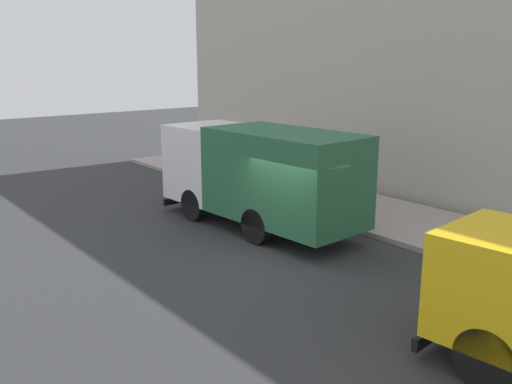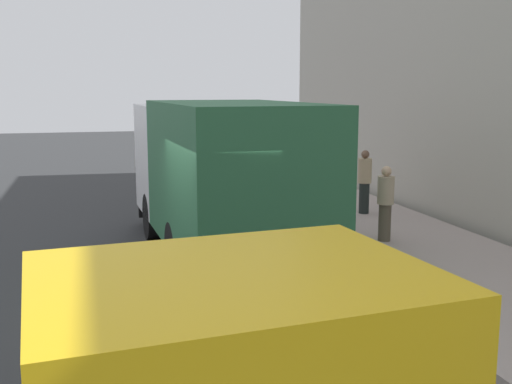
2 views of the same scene
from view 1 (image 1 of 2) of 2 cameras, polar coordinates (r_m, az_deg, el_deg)
The scene contains 9 objects.
ground at distance 14.97m, azimuth 2.64°, elevation -6.47°, with size 80.00×80.00×0.00m, color #2F3031.
sidewalk at distance 18.45m, azimuth 14.27°, elevation -2.72°, with size 3.90×30.00×0.15m, color #A59790.
building_facade at distance 19.76m, azimuth 19.54°, elevation 12.54°, with size 0.50×30.00×10.03m, color #B2AD9F.
large_utility_truck at distance 16.86m, azimuth 0.23°, elevation 2.08°, with size 2.74×7.29×3.12m.
pedestrian_walking at distance 20.13m, azimuth 2.52°, elevation 1.86°, with size 0.39×0.39×1.66m.
pedestrian_standing at distance 19.30m, azimuth 8.77°, elevation 1.09°, with size 0.46×0.46×1.61m.
pedestrian_third at distance 21.78m, azimuth 4.84°, elevation 2.71°, with size 0.39×0.39×1.65m.
traffic_cone_orange at distance 20.52m, azimuth 0.19°, elevation 0.62°, with size 0.50×0.50×0.72m, color orange.
street_sign_post at distance 18.65m, azimuth 5.24°, elevation 2.45°, with size 0.44×0.08×2.33m.
Camera 1 is at (-9.34, -10.50, 5.17)m, focal length 38.70 mm.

